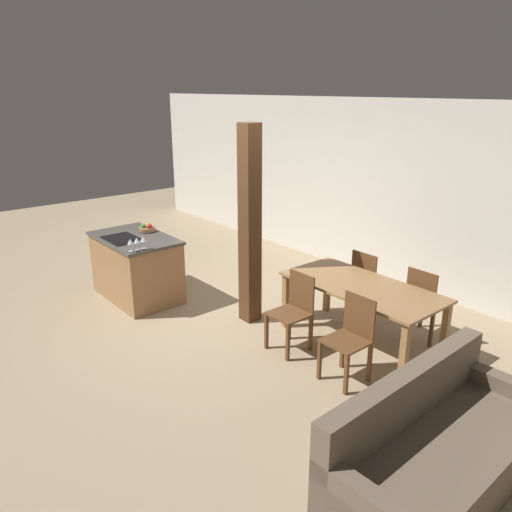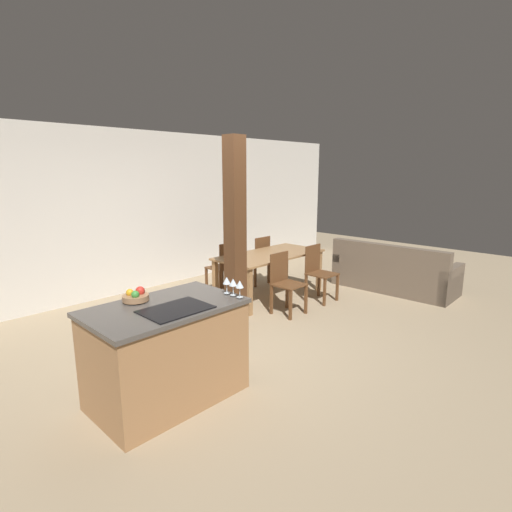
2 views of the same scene
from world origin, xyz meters
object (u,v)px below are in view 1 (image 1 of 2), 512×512
(wine_glass_near, at_px, (130,242))
(dining_table, at_px, (362,293))
(dining_chair_near_right, at_px, (351,337))
(timber_post, at_px, (250,227))
(fruit_bowl, at_px, (147,228))
(wine_glass_far, at_px, (143,239))
(wine_glass_middle, at_px, (137,241))
(couch, at_px, (437,452))
(dining_chair_far_right, at_px, (425,302))
(dining_chair_far_left, at_px, (368,282))
(dining_chair_near_left, at_px, (294,310))
(kitchen_island, at_px, (137,267))

(wine_glass_near, relative_size, dining_table, 0.09)
(dining_chair_near_right, xyz_separation_m, timber_post, (-1.71, 0.09, 0.76))
(fruit_bowl, height_order, dining_table, fruit_bowl)
(wine_glass_far, relative_size, dining_chair_near_right, 0.18)
(fruit_bowl, xyz_separation_m, dining_table, (2.99, 1.08, -0.31))
(wine_glass_middle, distance_m, couch, 4.14)
(fruit_bowl, relative_size, dining_chair_far_right, 0.27)
(dining_chair_far_right, bearing_deg, dining_chair_far_left, 0.00)
(wine_glass_near, bearing_deg, wine_glass_far, 90.00)
(dining_chair_near_left, distance_m, dining_chair_far_right, 1.57)
(wine_glass_near, height_order, wine_glass_middle, same)
(dining_table, bearing_deg, dining_chair_far_left, 121.67)
(dining_chair_far_right, bearing_deg, timber_post, 35.89)
(dining_chair_near_right, bearing_deg, dining_chair_near_left, 180.00)
(dining_table, relative_size, dining_chair_near_left, 2.07)
(fruit_bowl, relative_size, dining_chair_near_left, 0.27)
(wine_glass_far, xyz_separation_m, dining_chair_far_left, (1.87, 2.17, -0.56))
(couch, relative_size, timber_post, 0.82)
(wine_glass_near, relative_size, dining_chair_near_left, 0.18)
(timber_post, bearing_deg, wine_glass_far, -136.51)
(wine_glass_middle, xyz_separation_m, couch, (4.06, 0.31, -0.75))
(kitchen_island, xyz_separation_m, dining_table, (2.87, 1.35, 0.18))
(kitchen_island, relative_size, dining_chair_near_left, 1.51)
(dining_table, xyz_separation_m, timber_post, (-1.30, -0.57, 0.60))
(fruit_bowl, xyz_separation_m, dining_chair_near_left, (2.58, 0.41, -0.48))
(kitchen_island, relative_size, couch, 0.66)
(dining_chair_near_right, distance_m, timber_post, 1.88)
(wine_glass_middle, height_order, dining_chair_far_right, wine_glass_middle)
(couch, bearing_deg, dining_chair_near_right, 63.89)
(fruit_bowl, relative_size, timber_post, 0.10)
(wine_glass_far, relative_size, dining_table, 0.09)
(dining_chair_far_left, distance_m, couch, 2.93)
(wine_glass_near, height_order, wine_glass_far, same)
(wine_glass_far, bearing_deg, dining_chair_near_left, 24.12)
(kitchen_island, xyz_separation_m, wine_glass_far, (0.59, -0.16, 0.57))
(wine_glass_near, bearing_deg, dining_chair_near_left, 28.48)
(wine_glass_middle, xyz_separation_m, dining_chair_near_right, (2.70, 0.93, -0.56))
(dining_chair_near_right, distance_m, dining_chair_far_right, 1.33)
(wine_glass_near, height_order, dining_chair_far_left, wine_glass_near)
(wine_glass_near, distance_m, wine_glass_middle, 0.09)
(dining_chair_near_right, xyz_separation_m, couch, (1.36, -0.62, -0.19))
(dining_table, distance_m, couch, 2.22)
(wine_glass_middle, relative_size, dining_table, 0.09)
(fruit_bowl, bearing_deg, wine_glass_middle, -36.24)
(dining_table, distance_m, dining_chair_near_right, 0.80)
(wine_glass_near, distance_m, wine_glass_far, 0.18)
(wine_glass_middle, bearing_deg, wine_glass_far, 90.00)
(kitchen_island, distance_m, dining_chair_far_left, 3.18)
(wine_glass_far, xyz_separation_m, couch, (4.06, 0.22, -0.75))
(dining_chair_near_left, distance_m, dining_chair_far_left, 1.33)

